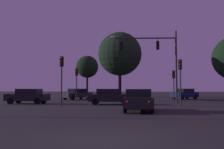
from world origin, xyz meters
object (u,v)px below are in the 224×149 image
object	(u,v)px
traffic_light_corner_right	(180,73)
tree_behind_sign	(87,67)
traffic_light_far_side	(174,79)
tree_left_far	(120,54)
car_far_lane	(77,94)
traffic_signal_mast_arm	(158,54)
car_crossing_right	(28,96)
traffic_light_corner_left	(77,78)
car_crossing_left	(110,96)
car_parked_lot	(185,94)
car_nearside_lane	(139,100)
traffic_light_median	(62,71)

from	to	relation	value
traffic_light_corner_right	tree_behind_sign	distance (m)	25.75
traffic_light_corner_right	traffic_light_far_side	world-z (taller)	traffic_light_corner_right
tree_behind_sign	tree_left_far	distance (m)	14.06
traffic_light_far_side	car_far_lane	xyz separation A→B (m)	(-12.61, 3.59, -1.85)
traffic_signal_mast_arm	traffic_light_corner_right	distance (m)	4.47
traffic_signal_mast_arm	traffic_light_corner_right	world-z (taller)	traffic_signal_mast_arm
traffic_light_corner_right	car_crossing_right	world-z (taller)	traffic_light_corner_right
tree_behind_sign	car_crossing_right	bearing A→B (deg)	-95.89
traffic_light_corner_left	car_crossing_left	xyz separation A→B (m)	(4.45, -4.93, -2.03)
car_crossing_right	car_parked_lot	size ratio (longest dim) A/B	0.99
tree_behind_sign	tree_left_far	bearing A→B (deg)	-61.26
traffic_light_corner_right	car_far_lane	world-z (taller)	traffic_light_corner_right
traffic_signal_mast_arm	car_crossing_left	distance (m)	6.92
traffic_light_far_side	tree_behind_sign	size ratio (longest dim) A/B	0.48
traffic_signal_mast_arm	traffic_light_corner_left	size ratio (longest dim) A/B	1.93
traffic_light_corner_left	traffic_light_far_side	distance (m)	11.64
traffic_light_corner_left	car_nearside_lane	bearing A→B (deg)	-58.57
traffic_light_median	car_crossing_left	size ratio (longest dim) A/B	1.02
car_crossing_left	tree_behind_sign	bearing A→B (deg)	106.55
car_far_lane	car_parked_lot	world-z (taller)	same
traffic_signal_mast_arm	car_nearside_lane	world-z (taller)	traffic_signal_mast_arm
traffic_signal_mast_arm	car_far_lane	bearing A→B (deg)	144.32
traffic_light_median	car_far_lane	bearing A→B (deg)	96.33
traffic_light_median	tree_behind_sign	xyz separation A→B (m)	(-2.07, 23.10, 2.43)
tree_left_far	car_crossing_left	bearing A→B (deg)	-93.46
traffic_light_median	car_far_lane	size ratio (longest dim) A/B	0.97
car_crossing_left	car_nearside_lane	bearing A→B (deg)	-68.43
traffic_light_corner_left	car_nearside_lane	world-z (taller)	traffic_light_corner_left
car_parked_lot	traffic_light_corner_right	bearing A→B (deg)	-103.36
traffic_light_far_side	car_crossing_right	distance (m)	16.62
car_nearside_lane	car_crossing_right	world-z (taller)	same
traffic_signal_mast_arm	tree_left_far	distance (m)	7.79
traffic_light_corner_right	car_crossing_left	bearing A→B (deg)	168.90
car_crossing_left	traffic_light_corner_left	bearing A→B (deg)	132.08
traffic_signal_mast_arm	traffic_light_corner_left	distance (m)	9.97
traffic_light_median	traffic_light_far_side	world-z (taller)	traffic_light_median
traffic_signal_mast_arm	car_far_lane	size ratio (longest dim) A/B	1.67
traffic_light_corner_right	tree_behind_sign	size ratio (longest dim) A/B	0.54
traffic_light_corner_left	car_crossing_right	size ratio (longest dim) A/B	0.94
traffic_signal_mast_arm	tree_left_far	xyz separation A→B (m)	(-4.34, 6.40, 0.98)
car_crossing_left	tree_behind_sign	distance (m)	22.39
tree_behind_sign	traffic_light_far_side	bearing A→B (deg)	-48.07
car_crossing_right	tree_behind_sign	bearing A→B (deg)	84.11
car_far_lane	tree_behind_sign	distance (m)	12.29
traffic_light_corner_right	traffic_light_median	world-z (taller)	traffic_light_median
traffic_light_corner_right	car_nearside_lane	xyz separation A→B (m)	(-3.85, -5.39, -2.16)
traffic_light_corner_left	car_far_lane	bearing A→B (deg)	102.14
traffic_signal_mast_arm	car_far_lane	distance (m)	13.45
traffic_light_corner_left	car_parked_lot	xyz separation A→B (m)	(14.07, 7.03, -2.04)
traffic_light_corner_left	tree_behind_sign	distance (m)	16.37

